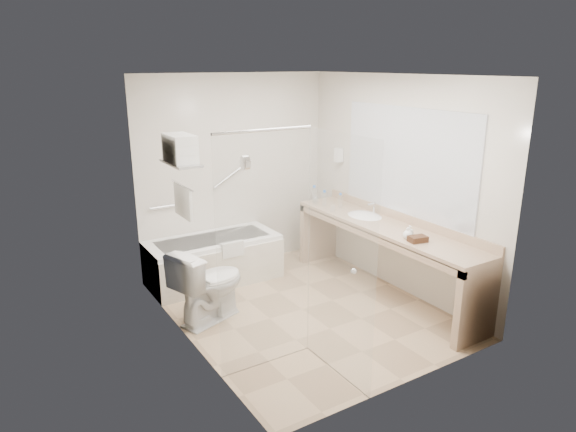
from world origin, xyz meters
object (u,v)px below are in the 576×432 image
toilet (209,284)px  water_bottle_left (324,199)px  bathtub (214,260)px  amenity_basket (418,239)px  vanity_counter (384,242)px

toilet → water_bottle_left: 1.98m
bathtub → amenity_basket: bearing=-54.9°
bathtub → vanity_counter: vanity_counter is taller
vanity_counter → toilet: size_ratio=3.32×
vanity_counter → toilet: 2.05m
vanity_counter → bathtub: bearing=137.6°
vanity_counter → amenity_basket: bearing=-100.7°
amenity_basket → water_bottle_left: size_ratio=0.87×
water_bottle_left → toilet: bearing=-164.2°
amenity_basket → vanity_counter: bearing=79.3°
toilet → amenity_basket: (1.86, -1.09, 0.48)m
toilet → water_bottle_left: water_bottle_left is taller
bathtub → amenity_basket: amenity_basket is taller
bathtub → toilet: (-0.45, -0.91, 0.12)m
bathtub → water_bottle_left: size_ratio=7.51×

